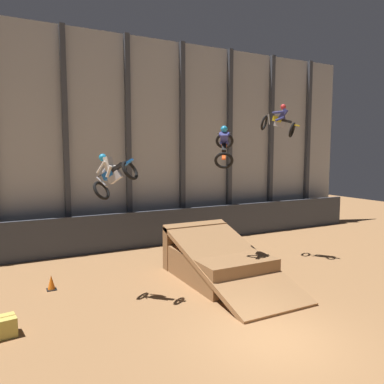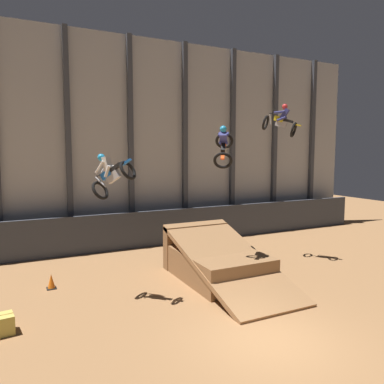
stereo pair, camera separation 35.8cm
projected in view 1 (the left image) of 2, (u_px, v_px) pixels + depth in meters
The scene contains 8 objects.
ground_plane at pixel (271, 340), 10.48m from camera, with size 60.00×60.00×0.00m, color #996B42.
arena_back_wall at pixel (127, 141), 21.13m from camera, with size 32.00×0.40×11.71m.
lower_barrier at pixel (137, 230), 20.46m from camera, with size 31.36×0.20×2.00m.
dirt_ramp at pixel (216, 261), 15.74m from camera, with size 3.09×6.35×2.11m.
rider_bike_left_air at pixel (113, 175), 12.83m from camera, with size 1.61×1.76×1.68m.
rider_bike_center_air at pixel (224, 146), 14.54m from camera, with size 1.53×1.79×1.70m.
rider_bike_right_air at pixel (280, 122), 17.93m from camera, with size 1.59×1.75×1.63m.
traffic_cone_near_ramp at pixel (51, 283), 14.28m from camera, with size 0.36×0.36×0.58m.
Camera 1 is at (-6.59, -7.83, 5.23)m, focal length 35.00 mm.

